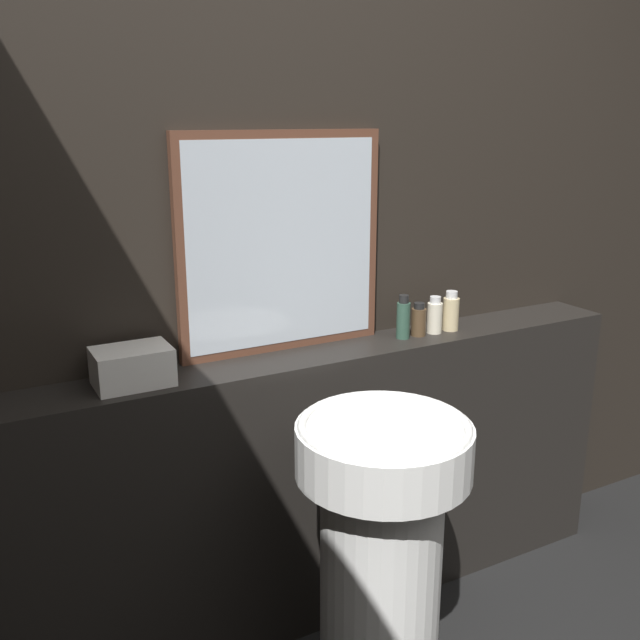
{
  "coord_description": "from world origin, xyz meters",
  "views": [
    {
      "loc": [
        -0.98,
        -0.37,
        1.61
      ],
      "look_at": [
        -0.05,
        1.35,
        1.05
      ],
      "focal_mm": 40.0,
      "sensor_mm": 36.0,
      "label": 1
    }
  ],
  "objects_px": {
    "conditioner_bottle": "(419,320)",
    "body_wash_bottle": "(451,312)",
    "mirror": "(282,244)",
    "towel_stack": "(132,366)",
    "pedestal_sink": "(381,553)",
    "lotion_bottle": "(435,316)",
    "shampoo_bottle": "(403,318)"
  },
  "relations": [
    {
      "from": "towel_stack",
      "to": "conditioner_bottle",
      "type": "height_order",
      "value": "conditioner_bottle"
    },
    {
      "from": "towel_stack",
      "to": "conditioner_bottle",
      "type": "bearing_deg",
      "value": -0.0
    },
    {
      "from": "mirror",
      "to": "conditioner_bottle",
      "type": "relative_size",
      "value": 5.95
    },
    {
      "from": "towel_stack",
      "to": "lotion_bottle",
      "type": "relative_size",
      "value": 1.64
    },
    {
      "from": "shampoo_bottle",
      "to": "body_wash_bottle",
      "type": "height_order",
      "value": "shampoo_bottle"
    },
    {
      "from": "pedestal_sink",
      "to": "shampoo_bottle",
      "type": "bearing_deg",
      "value": 50.76
    },
    {
      "from": "pedestal_sink",
      "to": "body_wash_bottle",
      "type": "relative_size",
      "value": 6.48
    },
    {
      "from": "mirror",
      "to": "conditioner_bottle",
      "type": "bearing_deg",
      "value": -10.92
    },
    {
      "from": "mirror",
      "to": "body_wash_bottle",
      "type": "relative_size",
      "value": 4.9
    },
    {
      "from": "pedestal_sink",
      "to": "shampoo_bottle",
      "type": "height_order",
      "value": "shampoo_bottle"
    },
    {
      "from": "mirror",
      "to": "body_wash_bottle",
      "type": "bearing_deg",
      "value": -8.49
    },
    {
      "from": "towel_stack",
      "to": "body_wash_bottle",
      "type": "xyz_separation_m",
      "value": [
        1.08,
        0.0,
        0.01
      ]
    },
    {
      "from": "towel_stack",
      "to": "lotion_bottle",
      "type": "height_order",
      "value": "lotion_bottle"
    },
    {
      "from": "towel_stack",
      "to": "shampoo_bottle",
      "type": "height_order",
      "value": "shampoo_bottle"
    },
    {
      "from": "mirror",
      "to": "conditioner_bottle",
      "type": "xyz_separation_m",
      "value": [
        0.45,
        -0.09,
        -0.28
      ]
    },
    {
      "from": "mirror",
      "to": "lotion_bottle",
      "type": "distance_m",
      "value": 0.59
    },
    {
      "from": "pedestal_sink",
      "to": "conditioner_bottle",
      "type": "xyz_separation_m",
      "value": [
        0.43,
        0.45,
        0.47
      ]
    },
    {
      "from": "conditioner_bottle",
      "to": "body_wash_bottle",
      "type": "distance_m",
      "value": 0.13
    },
    {
      "from": "mirror",
      "to": "body_wash_bottle",
      "type": "distance_m",
      "value": 0.65
    },
    {
      "from": "towel_stack",
      "to": "body_wash_bottle",
      "type": "bearing_deg",
      "value": 0.0
    },
    {
      "from": "towel_stack",
      "to": "mirror",
      "type": "bearing_deg",
      "value": 10.11
    },
    {
      "from": "mirror",
      "to": "towel_stack",
      "type": "xyz_separation_m",
      "value": [
        -0.49,
        -0.09,
        -0.28
      ]
    },
    {
      "from": "pedestal_sink",
      "to": "conditioner_bottle",
      "type": "distance_m",
      "value": 0.78
    },
    {
      "from": "towel_stack",
      "to": "shampoo_bottle",
      "type": "relative_size",
      "value": 1.41
    },
    {
      "from": "conditioner_bottle",
      "to": "body_wash_bottle",
      "type": "xyz_separation_m",
      "value": [
        0.13,
        0.0,
        0.01
      ]
    },
    {
      "from": "pedestal_sink",
      "to": "shampoo_bottle",
      "type": "xyz_separation_m",
      "value": [
        0.37,
        0.45,
        0.49
      ]
    },
    {
      "from": "towel_stack",
      "to": "shampoo_bottle",
      "type": "bearing_deg",
      "value": 0.0
    },
    {
      "from": "conditioner_bottle",
      "to": "lotion_bottle",
      "type": "xyz_separation_m",
      "value": [
        0.07,
        0.0,
        0.01
      ]
    },
    {
      "from": "lotion_bottle",
      "to": "body_wash_bottle",
      "type": "xyz_separation_m",
      "value": [
        0.07,
        0.0,
        0.0
      ]
    },
    {
      "from": "shampoo_bottle",
      "to": "conditioner_bottle",
      "type": "relative_size",
      "value": 1.3
    },
    {
      "from": "conditioner_bottle",
      "to": "body_wash_bottle",
      "type": "bearing_deg",
      "value": 0.0
    },
    {
      "from": "pedestal_sink",
      "to": "shampoo_bottle",
      "type": "distance_m",
      "value": 0.76
    }
  ]
}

